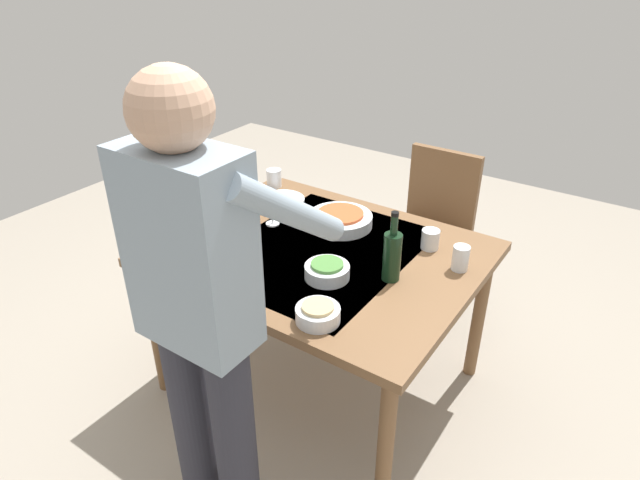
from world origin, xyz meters
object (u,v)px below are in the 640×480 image
serving_bowl_pasta (340,219)px  dinner_plate_far (216,249)px  person_server (202,310)px  wine_bottle (392,255)px  side_bowl_salad (327,270)px  chair_near (433,222)px  dinner_plate_near (282,200)px  water_cup_near_right (274,178)px  side_bowl_bread (318,313)px  water_cup_far_left (461,258)px  wine_glass_left (272,204)px  water_cup_near_left (430,239)px  dining_table (320,264)px

serving_bowl_pasta → dinner_plate_far: (0.32, 0.50, -0.03)m
person_server → dinner_plate_far: (0.48, -0.54, -0.21)m
person_server → wine_bottle: size_ratio=5.71×
side_bowl_salad → chair_near: bearing=-89.8°
serving_bowl_pasta → side_bowl_salad: 0.45m
person_server → dinner_plate_near: 1.25m
person_server → dinner_plate_near: size_ratio=7.34×
water_cup_near_right → side_bowl_bread: bearing=135.6°
side_bowl_salad → side_bowl_bread: same height
water_cup_near_right → dinner_plate_far: 0.71m
wine_bottle → water_cup_far_left: bearing=-132.1°
wine_glass_left → water_cup_near_right: wine_glass_left is taller
wine_bottle → water_cup_far_left: (-0.20, -0.22, -0.06)m
person_server → water_cup_far_left: person_server is taller
chair_near → dinner_plate_near: chair_near is taller
chair_near → wine_glass_left: size_ratio=6.03×
wine_glass_left → dinner_plate_near: bearing=-62.3°
dinner_plate_near → water_cup_near_left: bearing=178.5°
serving_bowl_pasta → dinner_plate_near: bearing=-9.1°
water_cup_near_left → chair_near: bearing=-69.0°
side_bowl_salad → side_bowl_bread: bearing=116.8°
water_cup_far_left → wine_glass_left: bearing=7.7°
dining_table → person_server: (-0.12, 0.80, 0.29)m
water_cup_far_left → water_cup_near_left: bearing=-27.6°
water_cup_far_left → side_bowl_bread: water_cup_far_left is taller
side_bowl_bread → dinner_plate_near: (0.71, -0.72, -0.03)m
wine_glass_left → dinner_plate_near: size_ratio=0.66×
water_cup_far_left → water_cup_near_right: bearing=-11.5°
person_server → water_cup_near_right: 1.42m
dining_table → dinner_plate_near: (0.44, -0.30, 0.08)m
side_bowl_salad → dinner_plate_near: size_ratio=0.78×
serving_bowl_pasta → water_cup_near_left: bearing=-174.5°
dining_table → side_bowl_bread: side_bowl_bread is taller
water_cup_near_left → dinner_plate_near: water_cup_near_left is taller
person_server → water_cup_near_left: person_server is taller
wine_glass_left → water_cup_near_right: bearing=-52.8°
wine_bottle → side_bowl_bread: wine_bottle is taller
water_cup_near_right → serving_bowl_pasta: water_cup_near_right is taller
water_cup_near_left → side_bowl_salad: 0.51m
chair_near → wine_bottle: bearing=102.9°
water_cup_near_left → serving_bowl_pasta: 0.44m
chair_near → water_cup_near_left: chair_near is taller
dining_table → serving_bowl_pasta: bearing=-78.4°
chair_near → side_bowl_bread: 1.36m
serving_bowl_pasta → dinner_plate_near: (0.39, -0.06, -0.03)m
water_cup_near_left → serving_bowl_pasta: (0.43, 0.04, -0.01)m
serving_bowl_pasta → side_bowl_bread: size_ratio=1.87×
person_server → wine_bottle: bearing=-107.5°
wine_glass_left → dinner_plate_far: size_ratio=0.66×
dining_table → water_cup_far_left: water_cup_far_left is taller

